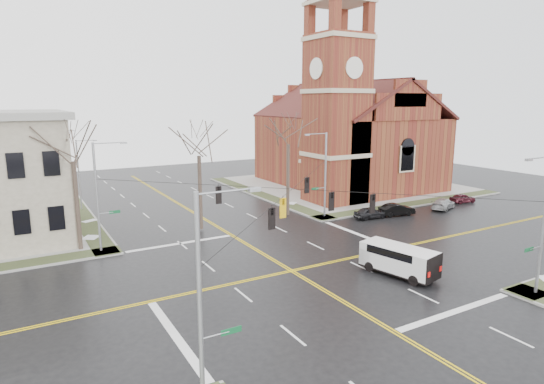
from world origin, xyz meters
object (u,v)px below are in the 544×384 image
streetlight_north_b (61,154)px  tree_nw_far (73,156)px  parked_car_d (463,198)px  tree_ne (288,139)px  streetlight_north_a (80,172)px  signal_pole_se (543,222)px  parked_car_c (443,204)px  tree_nw_near (199,151)px  church (345,129)px  signal_pole_nw (99,194)px  cargo_van (396,258)px  parked_car_a (370,213)px  signal_pole_ne (324,172)px  parked_car_b (397,210)px  signal_pole_sw (204,299)px

streetlight_north_b → tree_nw_far: tree_nw_far is taller
parked_car_d → tree_ne: size_ratio=0.29×
streetlight_north_a → signal_pole_se: bearing=-60.9°
parked_car_d → parked_car_c: bearing=109.3°
parked_car_d → tree_nw_near: bearing=88.7°
streetlight_north_a → tree_nw_near: (8.79, -14.52, 3.29)m
church → streetlight_north_a: size_ratio=3.44×
signal_pole_nw → tree_ne: (19.74, 2.56, 3.42)m
cargo_van → tree_nw_near: 20.57m
church → parked_car_a: 20.11m
signal_pole_ne → tree_nw_near: (-13.18, 1.98, 2.81)m
parked_car_c → parked_car_b: bearing=63.6°
signal_pole_se → parked_car_d: 28.38m
parked_car_d → signal_pole_ne: bearing=89.0°
parked_car_c → tree_ne: tree_ne is taller
signal_pole_sw → tree_ne: size_ratio=0.78×
signal_pole_sw → streetlight_north_b: signal_pole_sw is taller
church → tree_ne: church is taller
signal_pole_ne → signal_pole_se: 23.00m
signal_pole_ne → parked_car_c: signal_pole_ne is taller
parked_car_c → tree_ne: size_ratio=0.38×
signal_pole_ne → parked_car_b: signal_pole_ne is taller
tree_nw_far → cargo_van: bearing=-41.8°
signal_pole_se → parked_car_c: signal_pole_se is taller
signal_pole_sw → parked_car_c: (37.17, 19.29, -4.32)m
signal_pole_sw → parked_car_d: 46.82m
signal_pole_nw → tree_nw_near: size_ratio=0.84×
parked_car_b → parked_car_d: 11.72m
parked_car_b → streetlight_north_b: bearing=46.6°
signal_pole_nw → tree_ne: 20.19m
signal_pole_sw → parked_car_c: size_ratio=2.07×
church → streetlight_north_b: church is taller
church → streetlight_north_a: (-35.42, 3.22, -3.97)m
signal_pole_ne → signal_pole_sw: 32.28m
church → streetlight_north_b: size_ratio=3.44×
church → parked_car_c: church is taller
signal_pole_ne → signal_pole_sw: (-22.64, -23.00, 0.00)m
parked_car_d → tree_nw_far: (-43.51, 4.01, 7.47)m
streetlight_north_a → parked_car_b: streetlight_north_a is taller
signal_pole_se → tree_ne: bearing=96.5°
signal_pole_ne → signal_pole_nw: size_ratio=1.00×
tree_nw_near → parked_car_a: bearing=-15.3°
signal_pole_se → parked_car_c: size_ratio=2.07×
church → signal_pole_nw: church is taller
streetlight_north_b → tree_ne: tree_ne is taller
cargo_van → streetlight_north_b: bearing=94.9°
signal_pole_sw → tree_nw_far: tree_nw_far is taller
tree_nw_far → tree_ne: 21.34m
signal_pole_sw → tree_nw_far: size_ratio=0.81×
signal_pole_ne → signal_pole_sw: same height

